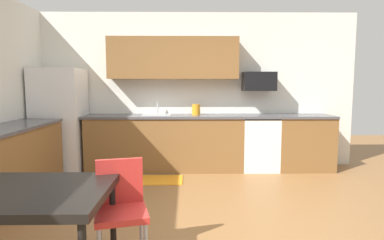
# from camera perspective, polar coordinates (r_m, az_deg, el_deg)

# --- Properties ---
(ground_plane) EXTENTS (12.00, 12.00, 0.00)m
(ground_plane) POSITION_cam_1_polar(r_m,az_deg,el_deg) (3.54, 0.24, -18.16)
(ground_plane) COLOR olive
(wall_back) EXTENTS (5.80, 0.10, 2.70)m
(wall_back) POSITION_cam_1_polar(r_m,az_deg,el_deg) (5.88, -0.23, 5.17)
(wall_back) COLOR silver
(wall_back) RESTS_ON ground
(cabinet_run_back) EXTENTS (2.62, 0.60, 0.90)m
(cabinet_run_back) POSITION_cam_1_polar(r_m,az_deg,el_deg) (5.63, -4.70, -4.12)
(cabinet_run_back) COLOR brown
(cabinet_run_back) RESTS_ON ground
(cabinet_run_back_right) EXTENTS (0.93, 0.60, 0.90)m
(cabinet_run_back_right) POSITION_cam_1_polar(r_m,az_deg,el_deg) (5.96, 18.78, -3.85)
(cabinet_run_back_right) COLOR brown
(cabinet_run_back_right) RESTS_ON ground
(cabinet_run_left) EXTENTS (0.60, 2.00, 0.90)m
(cabinet_run_left) POSITION_cam_1_polar(r_m,az_deg,el_deg) (4.72, -29.38, -6.97)
(cabinet_run_left) COLOR brown
(cabinet_run_left) RESTS_ON ground
(countertop_back) EXTENTS (4.80, 0.64, 0.04)m
(countertop_back) POSITION_cam_1_polar(r_m,az_deg,el_deg) (5.55, -0.19, 0.66)
(countertop_back) COLOR #4C4C51
(countertop_back) RESTS_ON cabinet_run_back
(countertop_left) EXTENTS (0.64, 2.00, 0.04)m
(countertop_left) POSITION_cam_1_polar(r_m,az_deg,el_deg) (4.64, -29.69, -1.30)
(countertop_left) COLOR #4C4C51
(countertop_left) RESTS_ON cabinet_run_left
(upper_cabinets_back) EXTENTS (2.20, 0.34, 0.70)m
(upper_cabinets_back) POSITION_cam_1_polar(r_m,az_deg,el_deg) (5.68, -3.29, 10.68)
(upper_cabinets_back) COLOR brown
(refrigerator) EXTENTS (0.76, 0.70, 1.72)m
(refrigerator) POSITION_cam_1_polar(r_m,az_deg,el_deg) (5.87, -21.96, -0.09)
(refrigerator) COLOR white
(refrigerator) RESTS_ON ground
(oven_range) EXTENTS (0.60, 0.60, 0.91)m
(oven_range) POSITION_cam_1_polar(r_m,az_deg,el_deg) (5.75, 11.54, -3.96)
(oven_range) COLOR white
(oven_range) RESTS_ON ground
(microwave) EXTENTS (0.54, 0.36, 0.32)m
(microwave) POSITION_cam_1_polar(r_m,az_deg,el_deg) (5.76, 11.56, 6.60)
(microwave) COLOR black
(sink_basin) EXTENTS (0.48, 0.40, 0.14)m
(sink_basin) POSITION_cam_1_polar(r_m,az_deg,el_deg) (5.58, -6.16, 0.24)
(sink_basin) COLOR #A5A8AD
(sink_basin) RESTS_ON countertop_back
(sink_faucet) EXTENTS (0.02, 0.02, 0.24)m
(sink_faucet) POSITION_cam_1_polar(r_m,az_deg,el_deg) (5.74, -6.01, 2.01)
(sink_faucet) COLOR #B2B5BA
(sink_faucet) RESTS_ON countertop_back
(dining_table) EXTENTS (1.40, 0.90, 0.73)m
(dining_table) POSITION_cam_1_polar(r_m,az_deg,el_deg) (2.70, -29.38, -11.72)
(dining_table) COLOR black
(dining_table) RESTS_ON ground
(chair_near_table) EXTENTS (0.48, 0.48, 0.85)m
(chair_near_table) POSITION_cam_1_polar(r_m,az_deg,el_deg) (2.79, -12.30, -14.06)
(chair_near_table) COLOR red
(chair_near_table) RESTS_ON ground
(floor_mat) EXTENTS (0.70, 0.50, 0.01)m
(floor_mat) POSITION_cam_1_polar(r_m,az_deg,el_deg) (5.11, -5.65, -10.35)
(floor_mat) COLOR orange
(floor_mat) RESTS_ON ground
(kettle) EXTENTS (0.14, 0.14, 0.20)m
(kettle) POSITION_cam_1_polar(r_m,az_deg,el_deg) (5.59, 0.71, 1.73)
(kettle) COLOR orange
(kettle) RESTS_ON countertop_back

